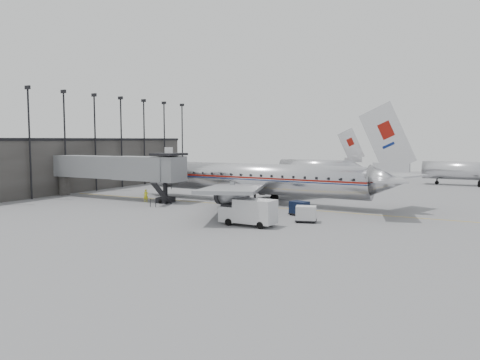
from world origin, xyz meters
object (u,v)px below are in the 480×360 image
Objects in this scene: baggage_cart_navy at (299,208)px; ramp_worker at (146,196)px; airliner at (256,179)px; baggage_cart_white at (306,214)px; service_van at (249,212)px.

ramp_worker is at bearing -167.45° from baggage_cart_navy.
baggage_cart_white is (10.48, -10.61, -2.24)m from airliner.
service_van is at bearing -63.89° from airliner.
airliner reaches higher than baggage_cart_white.
service_van is 5.95m from baggage_cart_white.
baggage_cart_navy is at bearing -36.36° from airliner.
baggage_cart_white is at bearing -45.56° from baggage_cart_navy.
airliner is 11.17m from baggage_cart_navy.
airliner is 14.51m from ramp_worker.
baggage_cart_navy is (2.18, 7.82, -0.53)m from service_van.
service_van is 2.29× the size of baggage_cart_white.
baggage_cart_white is 1.46× the size of ramp_worker.
airliner is 16.15m from service_van.
baggage_cart_white is 23.97m from ramp_worker.
ramp_worker reaches higher than baggage_cart_white.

